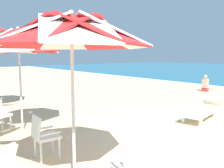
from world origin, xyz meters
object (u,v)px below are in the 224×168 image
plastic_chair_0 (132,166)px  plastic_chair_2 (43,134)px  beach_umbrella_1 (18,43)px  beach_umbrella_0 (72,34)px  sun_lounger_1 (202,110)px  beachgoer_seated (206,86)px

plastic_chair_0 → plastic_chair_2: 2.02m
plastic_chair_0 → beach_umbrella_1: (-3.97, -0.19, 1.79)m
beach_umbrella_0 → sun_lounger_1: (-0.71, 4.98, -2.01)m
beach_umbrella_0 → sun_lounger_1: bearing=98.1°
plastic_chair_0 → beachgoer_seated: (-4.51, 10.03, -0.20)m
beach_umbrella_0 → plastic_chair_2: bearing=-176.4°
beach_umbrella_0 → plastic_chair_0: beach_umbrella_0 is taller
beach_umbrella_0 → beach_umbrella_1: 3.05m
beach_umbrella_1 → plastic_chair_0: bearing=2.7°
beach_umbrella_1 → beachgoer_seated: size_ratio=2.91×
beach_umbrella_0 → beach_umbrella_1: bearing=176.6°
beach_umbrella_0 → beachgoer_seated: bearing=109.0°
sun_lounger_1 → plastic_chair_2: bearing=-93.9°
beach_umbrella_0 → plastic_chair_2: beach_umbrella_0 is taller
plastic_chair_0 → beachgoer_seated: beachgoer_seated is taller
beach_umbrella_1 → sun_lounger_1: (2.34, 4.80, -2.01)m
plastic_chair_0 → sun_lounger_1: bearing=109.5°
plastic_chair_0 → plastic_chair_2: (-1.98, -0.43, 0.00)m
plastic_chair_0 → beach_umbrella_1: 4.36m
plastic_chair_0 → beachgoer_seated: size_ratio=0.94×
beach_umbrella_1 → plastic_chair_2: bearing=-7.0°
sun_lounger_1 → beachgoer_seated: (-2.88, 5.42, 0.01)m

